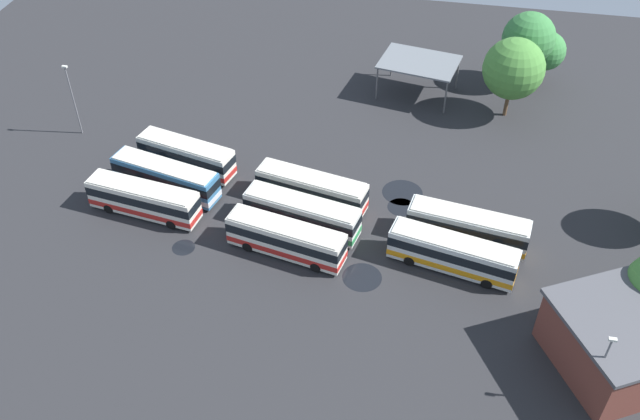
{
  "coord_description": "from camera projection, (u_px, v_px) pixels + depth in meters",
  "views": [
    {
      "loc": [
        -11.44,
        47.99,
        44.78
      ],
      "look_at": [
        -1.69,
        -1.12,
        1.46
      ],
      "focal_mm": 39.02,
      "sensor_mm": 36.0,
      "label": 1
    }
  ],
  "objects": [
    {
      "name": "bus_row2_slot1",
      "position": [
        166.0,
        177.0,
        69.5
      ],
      "size": [
        11.59,
        5.05,
        3.36
      ],
      "color": "teal",
      "rests_on": "ground_plane"
    },
    {
      "name": "bus_row1_slot2",
      "position": [
        286.0,
        239.0,
        62.73
      ],
      "size": [
        11.3,
        4.68,
        3.36
      ],
      "color": "silver",
      "rests_on": "ground_plane"
    },
    {
      "name": "tree_south_edge",
      "position": [
        514.0,
        69.0,
        77.37
      ],
      "size": [
        6.92,
        6.92,
        9.54
      ],
      "color": "brown",
      "rests_on": "ground_plane"
    },
    {
      "name": "puddle_front_lane",
      "position": [
        402.0,
        192.0,
        70.48
      ],
      "size": [
        4.12,
        4.12,
        0.01
      ],
      "primitive_type": "cylinder",
      "color": "black",
      "rests_on": "ground_plane"
    },
    {
      "name": "bus_row2_slot0",
      "position": [
        186.0,
        155.0,
        72.32
      ],
      "size": [
        10.84,
        4.97,
        3.36
      ],
      "color": "silver",
      "rests_on": "ground_plane"
    },
    {
      "name": "bus_row0_slot1",
      "position": [
        453.0,
        253.0,
        61.3
      ],
      "size": [
        11.66,
        4.85,
        3.36
      ],
      "color": "silver",
      "rests_on": "ground_plane"
    },
    {
      "name": "lamp_post_mid_lot",
      "position": [
        73.0,
        97.0,
        75.46
      ],
      "size": [
        0.56,
        0.28,
        8.51
      ],
      "color": "slate",
      "rests_on": "ground_plane"
    },
    {
      "name": "bus_row2_slot2",
      "position": [
        144.0,
        199.0,
        66.92
      ],
      "size": [
        11.41,
        4.12,
        3.36
      ],
      "color": "silver",
      "rests_on": "ground_plane"
    },
    {
      "name": "puddle_back_corner",
      "position": [
        362.0,
        277.0,
        61.53
      ],
      "size": [
        3.54,
        3.54,
        0.01
      ],
      "primitive_type": "cylinder",
      "color": "black",
      "rests_on": "ground_plane"
    },
    {
      "name": "puddle_near_shelter",
      "position": [
        401.0,
        207.0,
        68.74
      ],
      "size": [
        2.8,
        2.8,
        0.01
      ],
      "primitive_type": "cylinder",
      "color": "black",
      "rests_on": "ground_plane"
    },
    {
      "name": "depot_building",
      "position": [
        615.0,
        343.0,
        52.71
      ],
      "size": [
        11.87,
        12.31,
        5.25
      ],
      "color": "brown",
      "rests_on": "ground_plane"
    },
    {
      "name": "bus_row1_slot0",
      "position": [
        312.0,
        189.0,
        68.07
      ],
      "size": [
        11.37,
        4.75,
        3.36
      ],
      "color": "silver",
      "rests_on": "ground_plane"
    },
    {
      "name": "puddle_between_rows",
      "position": [
        184.0,
        247.0,
        64.4
      ],
      "size": [
        2.14,
        2.14,
        0.01
      ],
      "primitive_type": "cylinder",
      "color": "black",
      "rests_on": "ground_plane"
    },
    {
      "name": "tree_west_edge",
      "position": [
        546.0,
        51.0,
        84.19
      ],
      "size": [
        4.7,
        4.7,
        6.64
      ],
      "color": "brown",
      "rests_on": "ground_plane"
    },
    {
      "name": "tree_east_edge",
      "position": [
        529.0,
        39.0,
        82.52
      ],
      "size": [
        6.31,
        6.31,
        9.37
      ],
      "color": "brown",
      "rests_on": "ground_plane"
    },
    {
      "name": "bus_row1_slot1",
      "position": [
        302.0,
        213.0,
        65.34
      ],
      "size": [
        11.43,
        4.75,
        3.36
      ],
      "color": "silver",
      "rests_on": "ground_plane"
    },
    {
      "name": "maintenance_shelter",
      "position": [
        419.0,
        63.0,
        82.2
      ],
      "size": [
        10.02,
        8.11,
        4.4
      ],
      "color": "slate",
      "rests_on": "ground_plane"
    },
    {
      "name": "ground_plane",
      "position": [
        300.0,
        227.0,
        66.58
      ],
      "size": [
        107.43,
        107.43,
        0.0
      ],
      "primitive_type": "plane",
      "color": "#28282B"
    },
    {
      "name": "puddle_centre_drain",
      "position": [
        316.0,
        189.0,
        70.94
      ],
      "size": [
        3.3,
        3.3,
        0.01
      ],
      "primitive_type": "cylinder",
      "color": "black",
      "rests_on": "ground_plane"
    },
    {
      "name": "lamp_post_near_entrance",
      "position": [
        601.0,
        367.0,
        49.3
      ],
      "size": [
        0.56,
        0.28,
        7.29
      ],
      "color": "slate",
      "rests_on": "ground_plane"
    },
    {
      "name": "bus_row0_slot0",
      "position": [
        468.0,
        227.0,
        63.89
      ],
      "size": [
        11.32,
        4.18,
        3.36
      ],
      "color": "silver",
      "rests_on": "ground_plane"
    }
  ]
}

